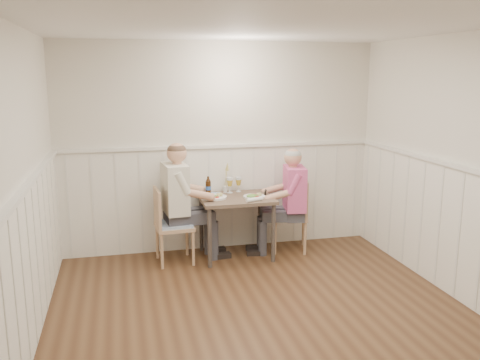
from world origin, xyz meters
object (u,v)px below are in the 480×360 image
Objects in this scene: man_in_pink at (291,209)px; chair_right at (294,212)px; diner_cream at (179,211)px; dining_table at (236,205)px; beer_bottle at (208,187)px; chair_left at (170,223)px; grass_vase at (225,179)px.

chair_right is at bearing 42.71° from man_in_pink.
diner_cream reaches higher than man_in_pink.
dining_table is 0.65× the size of man_in_pink.
dining_table is 3.69× the size of beer_bottle.
diner_cream is 0.48m from beer_bottle.
chair_right is at bearing 2.88° from chair_left.
beer_bottle is at bearing 169.40° from man_in_pink.
chair_left is 0.65m from beer_bottle.
diner_cream is at bearing 178.87° from dining_table.
diner_cream reaches higher than grass_vase.
chair_left reaches higher than dining_table.
chair_left is at bearing -177.96° from dining_table.
grass_vase is (0.73, 0.28, 0.43)m from chair_left.
man_in_pink reaches higher than beer_bottle.
chair_right is 1.01× the size of chair_left.
man_in_pink is 1.38m from diner_cream.
grass_vase is at bearing 160.87° from man_in_pink.
grass_vase is (0.61, 0.24, 0.32)m from diner_cream.
dining_table is 0.78m from chair_right.
grass_vase is (-0.78, 0.27, 0.36)m from man_in_pink.
beer_bottle is at bearing 21.71° from chair_left.
dining_table is at bearing -72.07° from grass_vase.
dining_table is 0.96× the size of chair_left.
dining_table is at bearing 2.04° from chair_left.
chair_right is at bearing 1.45° from diner_cream.
chair_left is at bearing -158.29° from beer_bottle.
beer_bottle is at bearing 173.63° from chair_right.
beer_bottle is (-0.31, 0.17, 0.21)m from dining_table.
grass_vase is at bearing 19.48° from beer_bottle.
beer_bottle is (-1.08, 0.12, 0.36)m from chair_right.
chair_left is 3.85× the size of beer_bottle.
diner_cream is at bearing 178.72° from man_in_pink.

